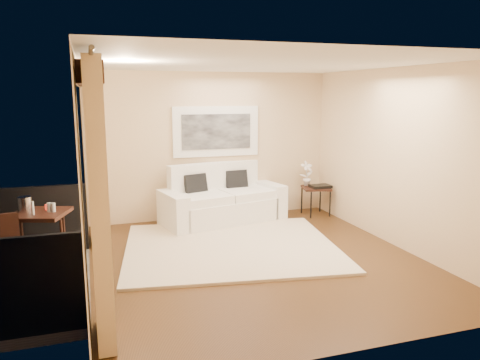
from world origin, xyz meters
TOP-DOWN VIEW (x-y plane):
  - floor at (0.00, 0.00)m, footprint 5.00×5.00m
  - room_shell at (-2.13, 0.00)m, footprint 5.00×6.40m
  - curtains at (-2.11, 0.00)m, footprint 0.16×4.80m
  - artwork at (0.08, 2.46)m, footprint 1.62×0.07m
  - rug at (-0.20, 0.61)m, footprint 3.50×3.16m
  - sofa at (0.07, 2.10)m, footprint 2.34×1.37m
  - side_table at (1.93, 2.00)m, footprint 0.60×0.60m
  - tray at (1.99, 1.94)m, footprint 0.38×0.28m
  - orchid at (1.81, 2.17)m, footprint 0.27×0.20m
  - bistro_table at (-2.83, 0.60)m, footprint 0.84×0.84m
  - balcony_chair_far at (-3.23, 0.16)m, footprint 0.46×0.46m
  - ice_bucket at (-3.01, 0.68)m, footprint 0.18×0.18m
  - candle at (-2.74, 0.70)m, footprint 0.06×0.06m
  - vase at (-2.90, 0.46)m, footprint 0.04×0.04m
  - glass_a at (-2.66, 0.55)m, footprint 0.06×0.06m
  - glass_b at (-2.71, 0.57)m, footprint 0.06×0.06m

SIDE VIEW (x-z plane):
  - floor at x=0.00m, z-range 0.00..0.00m
  - rug at x=-0.20m, z-range 0.00..0.04m
  - sofa at x=0.07m, z-range -0.15..0.90m
  - side_table at x=1.93m, z-range 0.21..0.76m
  - balcony_chair_far at x=-3.23m, z-range 0.07..0.98m
  - tray at x=1.99m, z-range 0.55..0.60m
  - bistro_table at x=-2.83m, z-range 0.31..1.09m
  - orchid at x=1.81m, z-range 0.55..1.03m
  - candle at x=-2.74m, z-range 0.78..0.85m
  - glass_a at x=-2.66m, z-range 0.78..0.90m
  - glass_b at x=-2.71m, z-range 0.78..0.90m
  - vase at x=-2.90m, z-range 0.78..0.96m
  - ice_bucket at x=-3.01m, z-range 0.78..0.98m
  - curtains at x=-2.11m, z-range 0.02..2.66m
  - artwork at x=0.08m, z-range 1.16..2.08m
  - room_shell at x=-2.13m, z-range 0.02..5.02m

